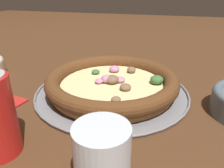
# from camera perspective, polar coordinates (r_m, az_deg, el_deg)

# --- Properties ---
(ground_plane) EXTENTS (3.00, 3.00, 0.00)m
(ground_plane) POSITION_cam_1_polar(r_m,az_deg,el_deg) (0.51, 0.00, -2.29)
(ground_plane) COLOR #4C2D19
(pizza_tray) EXTENTS (0.35, 0.35, 0.01)m
(pizza_tray) POSITION_cam_1_polar(r_m,az_deg,el_deg) (0.51, 0.00, -1.87)
(pizza_tray) COLOR gray
(pizza_tray) RESTS_ON ground_plane
(pizza) EXTENTS (0.30, 0.30, 0.04)m
(pizza) POSITION_cam_1_polar(r_m,az_deg,el_deg) (0.50, 0.06, 0.58)
(pizza) COLOR #A86B33
(pizza) RESTS_ON pizza_tray
(drinking_cup) EXTENTS (0.07, 0.07, 0.09)m
(drinking_cup) POSITION_cam_1_polar(r_m,az_deg,el_deg) (0.27, -2.58, -19.28)
(drinking_cup) COLOR silver
(drinking_cup) RESTS_ON ground_plane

